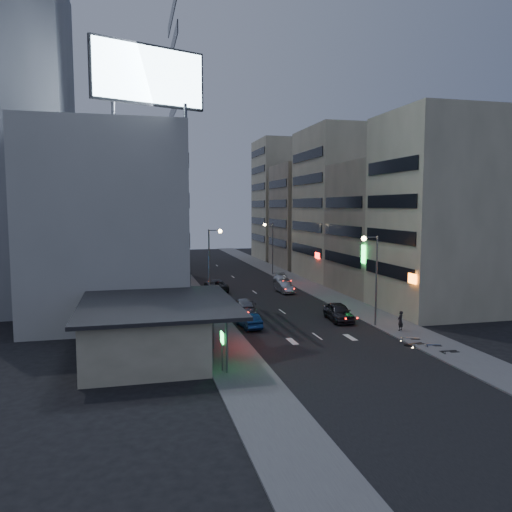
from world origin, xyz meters
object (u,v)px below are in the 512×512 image
object	(u,v)px
person	(400,321)
scooter_silver_b	(419,331)
scooter_silver_a	(440,337)
scooter_black_a	(456,342)
scooter_black_b	(421,335)
parked_car_right_near	(339,312)
road_car_blue	(248,320)
road_car_silver	(244,306)
scooter_blue	(440,338)
parked_car_right_mid	(284,287)
parked_car_right_far	(282,280)
parked_car_left	(216,285)

from	to	relation	value
person	scooter_silver_b	world-z (taller)	person
scooter_silver_b	scooter_silver_a	bearing A→B (deg)	-140.16
scooter_black_a	scooter_silver_b	distance (m)	3.76
scooter_black_a	scooter_black_b	world-z (taller)	scooter_black_a
parked_car_right_near	road_car_blue	distance (m)	8.90
road_car_silver	person	xyz separation A→B (m)	(11.41, -10.68, 0.23)
scooter_blue	road_car_silver	bearing A→B (deg)	55.28
road_car_blue	scooter_black_b	distance (m)	14.55
parked_car_right_near	scooter_black_a	distance (m)	12.32
parked_car_right_mid	parked_car_right_far	distance (m)	6.53
parked_car_left	scooter_black_b	size ratio (longest dim) A/B	2.88
road_car_blue	parked_car_right_near	bearing A→B (deg)	178.53
scooter_black_a	scooter_black_b	distance (m)	2.88
parked_car_right_far	road_car_blue	size ratio (longest dim) A/B	1.16
road_car_blue	parked_car_left	bearing A→B (deg)	-96.54
road_car_silver	scooter_black_b	distance (m)	18.16
scooter_black_a	scooter_blue	bearing A→B (deg)	12.91
scooter_silver_a	scooter_blue	size ratio (longest dim) A/B	1.04
parked_car_right_far	scooter_silver_a	world-z (taller)	parked_car_right_far
parked_car_right_mid	person	size ratio (longest dim) A/B	2.40
parked_car_right_far	scooter_silver_b	size ratio (longest dim) A/B	2.31
parked_car_right_mid	scooter_blue	bearing A→B (deg)	-84.91
parked_car_left	scooter_black_a	distance (m)	33.09
scooter_silver_a	scooter_silver_b	bearing A→B (deg)	34.15
parked_car_left	parked_car_right_far	world-z (taller)	parked_car_left
parked_car_right_near	person	xyz separation A→B (m)	(3.46, -5.19, 0.14)
scooter_black_b	scooter_silver_a	bearing A→B (deg)	-137.08
road_car_silver	scooter_black_b	xyz separation A→B (m)	(11.00, -14.45, -0.04)
parked_car_right_mid	scooter_silver_a	bearing A→B (deg)	-84.80
road_car_blue	scooter_silver_a	xyz separation A→B (m)	(13.06, -9.17, 0.00)
parked_car_right_near	scooter_black_a	size ratio (longest dim) A/B	2.51
road_car_blue	scooter_silver_a	size ratio (longest dim) A/B	2.26
parked_car_right_mid	person	distance (m)	21.40
parked_car_right_mid	road_car_blue	world-z (taller)	road_car_blue
parked_car_right_mid	road_car_silver	xyz separation A→B (m)	(-7.45, -10.35, 0.07)
parked_car_right_near	road_car_silver	bearing A→B (deg)	150.47
parked_car_right_far	road_car_silver	distance (m)	18.98
scooter_black_a	road_car_blue	bearing A→B (deg)	55.50
scooter_black_a	scooter_silver_b	world-z (taller)	scooter_silver_b
scooter_black_b	parked_car_right_near	bearing A→B (deg)	8.60
parked_car_right_near	road_car_blue	world-z (taller)	parked_car_right_near
parked_car_right_near	scooter_silver_b	bearing A→B (deg)	-59.95
road_car_silver	scooter_silver_b	size ratio (longest dim) A/B	2.47
parked_car_right_far	parked_car_right_mid	bearing A→B (deg)	-98.14
scooter_silver_a	road_car_blue	bearing A→B (deg)	73.69
scooter_black_a	scooter_silver_a	distance (m)	1.72
scooter_silver_b	parked_car_right_far	bearing A→B (deg)	29.28
road_car_blue	person	xyz separation A→B (m)	(12.34, -4.55, 0.29)
road_car_silver	scooter_blue	xyz separation A→B (m)	(12.10, -15.43, -0.09)
parked_car_left	scooter_silver_a	distance (m)	31.44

